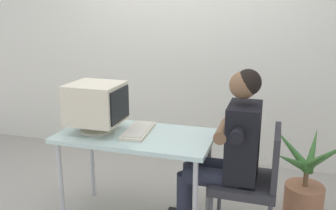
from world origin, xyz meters
name	(u,v)px	position (x,y,z in m)	size (l,w,h in m)	color
wall_back	(211,24)	(0.30, 1.40, 1.50)	(8.00, 0.10, 3.00)	silver
desk	(136,142)	(0.00, 0.00, 0.67)	(1.18, 0.61, 0.73)	#B7B7BC
crt_monitor	(96,104)	(-0.30, -0.03, 0.95)	(0.40, 0.37, 0.38)	beige
keyboard	(138,130)	(0.01, 0.04, 0.75)	(0.20, 0.44, 0.03)	beige
office_chair	(253,177)	(0.89, 0.02, 0.49)	(0.46, 0.46, 0.86)	#4C4C51
person_seated	(228,149)	(0.70, 0.02, 0.69)	(0.69, 0.56, 1.27)	black
potted_plant	(305,185)	(1.28, 0.43, 0.28)	(0.64, 0.69, 0.74)	#9E6647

